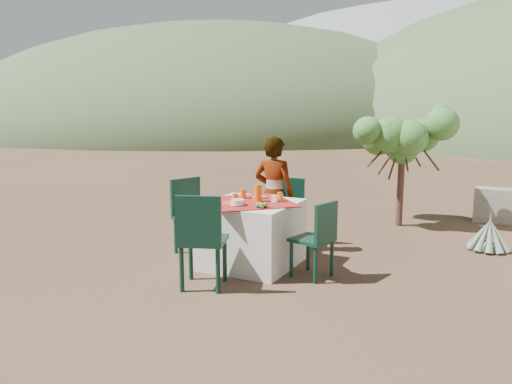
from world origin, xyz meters
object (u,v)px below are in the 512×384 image
chair_near (201,237)px  person (274,194)px  table (250,233)px  chair_far (287,209)px  chair_left (191,212)px  chair_right (318,236)px  shrub_tree (407,144)px  agave (489,236)px  juice_pitcher (258,193)px

chair_near → person: bearing=-112.3°
table → chair_far: bearing=86.9°
chair_far → chair_left: size_ratio=0.95×
chair_right → person: (-0.87, 0.76, 0.27)m
chair_near → chair_left: 1.35m
table → shrub_tree: 3.25m
chair_right → person: 1.19m
chair_left → agave: 3.87m
chair_near → juice_pitcher: chair_near is taller
chair_left → shrub_tree: shrub_tree is taller
juice_pitcher → chair_near: bearing=-99.0°
chair_near → chair_left: size_ratio=1.04×
shrub_tree → chair_left: bearing=-128.1°
chair_left → juice_pitcher: (0.99, -0.08, 0.33)m
chair_far → chair_near: (-0.12, -1.90, 0.05)m
chair_right → chair_far: bearing=-128.0°
chair_left → chair_right: bearing=-75.8°
person → shrub_tree: 2.58m
chair_right → shrub_tree: (0.37, 2.96, 0.82)m
chair_right → agave: 2.61m
shrub_tree → juice_pitcher: bearing=-112.2°
person → chair_near: bearing=87.2°
chair_left → agave: bearing=-41.1°
person → shrub_tree: (1.24, 2.19, 0.55)m
chair_far → person: size_ratio=0.61×
person → chair_left: bearing=30.7°
table → shrub_tree: shrub_tree is taller
chair_right → agave: chair_right is taller
chair_far → juice_pitcher: juice_pitcher is taller
juice_pitcher → chair_far: bearing=92.1°
chair_near → person: (0.07, 1.61, 0.19)m
chair_right → agave: bearing=155.2°
chair_right → agave: size_ratio=1.46×
chair_far → person: person is taller
chair_near → shrub_tree: shrub_tree is taller
chair_left → chair_right: (1.78, -0.22, -0.06)m
chair_far → person: (-0.05, -0.30, 0.24)m
chair_right → person: bearing=-117.0°
chair_near → table: bearing=-114.0°
table → chair_near: 0.96m
chair_near → person: size_ratio=0.67×
chair_right → shrub_tree: size_ratio=0.52×
person → chair_right: bearing=138.4°
table → agave: size_ratio=2.23×
person → juice_pitcher: 0.65m
table → juice_pitcher: (0.09, 0.03, 0.48)m
agave → juice_pitcher: bearing=-142.1°
table → chair_left: chair_left is taller
table → person: 0.76m
table → chair_right: bearing=-6.4°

